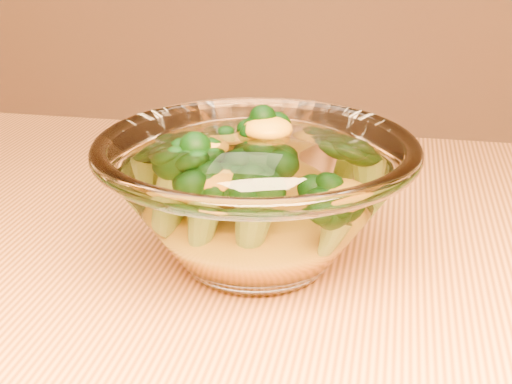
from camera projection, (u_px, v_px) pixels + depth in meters
glass_bowl at (256, 198)px, 0.49m from camera, size 0.22×0.22×0.10m
cheese_sauce at (256, 226)px, 0.50m from camera, size 0.11×0.11×0.03m
broccoli_heap at (248, 175)px, 0.50m from camera, size 0.15×0.14×0.07m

